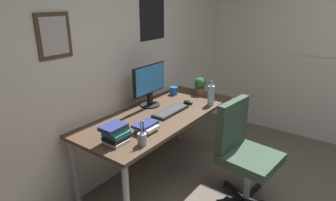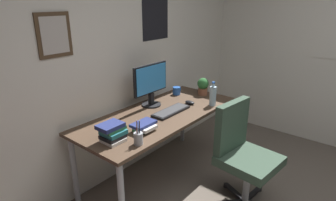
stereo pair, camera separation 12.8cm
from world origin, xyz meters
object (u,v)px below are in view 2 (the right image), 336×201
office_chair (242,151)px  keyboard (171,111)px  book_stack_right (144,126)px  monitor (151,83)px  computer_mouse (190,102)px  book_stack_left (112,132)px  pen_cup (138,138)px  water_bottle (213,96)px  potted_plant (203,86)px  coffee_mug_near (177,91)px

office_chair → keyboard: size_ratio=2.21×
keyboard → book_stack_right: book_stack_right is taller
monitor → computer_mouse: 0.46m
monitor → book_stack_left: 0.84m
monitor → pen_cup: bearing=-144.3°
office_chair → water_bottle: bearing=56.5°
pen_cup → book_stack_right: pen_cup is taller
office_chair → monitor: size_ratio=2.07×
keyboard → computer_mouse: computer_mouse is taller
water_bottle → potted_plant: size_ratio=1.29×
water_bottle → book_stack_right: (-0.88, 0.14, -0.07)m
pen_cup → book_stack_right: (0.21, 0.13, -0.02)m
monitor → coffee_mug_near: 0.49m
coffee_mug_near → potted_plant: size_ratio=0.65×
book_stack_left → book_stack_right: book_stack_left is taller
monitor → book_stack_right: monitor is taller
water_bottle → potted_plant: water_bottle is taller
pen_cup → book_stack_left: 0.21m
monitor → book_stack_right: 0.63m
keyboard → pen_cup: bearing=-162.6°
potted_plant → book_stack_left: bearing=-177.2°
pen_cup → book_stack_right: size_ratio=0.91×
office_chair → book_stack_right: size_ratio=4.33×
computer_mouse → coffee_mug_near: coffee_mug_near is taller
water_bottle → pen_cup: bearing=179.7°
pen_cup → potted_plant: bearing=11.3°
office_chair → monitor: (-0.07, 1.00, 0.44)m
office_chair → coffee_mug_near: 1.11m
computer_mouse → potted_plant: potted_plant is taller
coffee_mug_near → pen_cup: 1.23m
office_chair → book_stack_left: office_chair is taller
monitor → coffee_mug_near: size_ratio=3.64×
book_stack_left → book_stack_right: (0.29, -0.06, -0.04)m
keyboard → coffee_mug_near: 0.55m
computer_mouse → water_bottle: bearing=-58.3°
potted_plant → water_bottle: bearing=-130.9°
keyboard → potted_plant: bearing=5.0°
computer_mouse → book_stack_right: bearing=-175.4°
monitor → potted_plant: (0.64, -0.23, -0.14)m
office_chair → water_bottle: (0.34, 0.51, 0.31)m
monitor → keyboard: monitor is taller
potted_plant → book_stack_left: 1.40m
water_bottle → office_chair: bearing=-123.5°
water_bottle → coffee_mug_near: 0.51m
keyboard → coffee_mug_near: bearing=31.9°
potted_plant → book_stack_left: size_ratio=0.95×
potted_plant → book_stack_right: size_ratio=0.89×
monitor → water_bottle: (0.40, -0.49, -0.13)m
computer_mouse → pen_cup: 0.98m
monitor → coffee_mug_near: (0.45, 0.01, -0.20)m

